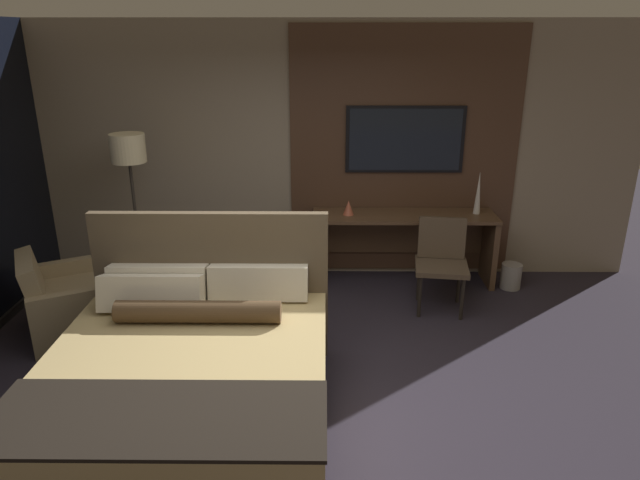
{
  "coord_description": "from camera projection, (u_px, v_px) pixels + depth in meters",
  "views": [
    {
      "loc": [
        0.13,
        -3.64,
        2.65
      ],
      "look_at": [
        0.09,
        1.03,
        0.95
      ],
      "focal_mm": 32.0,
      "sensor_mm": 36.0,
      "label": 1
    }
  ],
  "objects": [
    {
      "name": "vase_tall",
      "position": [
        478.0,
        193.0,
        6.13
      ],
      "size": [
        0.07,
        0.07,
        0.47
      ],
      "color": "silver",
      "rests_on": "desk"
    },
    {
      "name": "bed",
      "position": [
        189.0,
        378.0,
        4.02
      ],
      "size": [
        1.94,
        2.1,
        1.29
      ],
      "color": "#33281E",
      "rests_on": "ground_plane"
    },
    {
      "name": "ground_plane",
      "position": [
        307.0,
        404.0,
        4.33
      ],
      "size": [
        16.0,
        16.0,
        0.0
      ],
      "primitive_type": "plane",
      "color": "#28232D"
    },
    {
      "name": "armchair_by_window",
      "position": [
        75.0,
        304.0,
        5.33
      ],
      "size": [
        1.18,
        1.19,
        0.79
      ],
      "rotation": [
        0.0,
        0.0,
        2.06
      ],
      "color": "#998460",
      "rests_on": "ground_plane"
    },
    {
      "name": "tv",
      "position": [
        405.0,
        140.0,
        6.15
      ],
      "size": [
        1.28,
        0.04,
        0.72
      ],
      "color": "black"
    },
    {
      "name": "floor_lamp",
      "position": [
        129.0,
        162.0,
        5.6
      ],
      "size": [
        0.34,
        0.34,
        1.73
      ],
      "color": "#282623",
      "rests_on": "ground_plane"
    },
    {
      "name": "waste_bin",
      "position": [
        511.0,
        276.0,
        6.25
      ],
      "size": [
        0.22,
        0.22,
        0.28
      ],
      "color": "gray",
      "rests_on": "ground_plane"
    },
    {
      "name": "desk",
      "position": [
        403.0,
        235.0,
        6.3
      ],
      "size": [
        1.98,
        0.53,
        0.8
      ],
      "color": "brown",
      "rests_on": "ground_plane"
    },
    {
      "name": "wall_back_tv_panel",
      "position": [
        326.0,
        153.0,
        6.28
      ],
      "size": [
        7.2,
        0.09,
        2.8
      ],
      "color": "gray",
      "rests_on": "ground_plane"
    },
    {
      "name": "desk_chair",
      "position": [
        441.0,
        256.0,
        5.71
      ],
      "size": [
        0.57,
        0.57,
        0.91
      ],
      "rotation": [
        0.0,
        0.0,
        -0.13
      ],
      "color": "#4C3D2D",
      "rests_on": "ground_plane"
    },
    {
      "name": "vase_short",
      "position": [
        348.0,
        208.0,
        6.14
      ],
      "size": [
        0.12,
        0.12,
        0.16
      ],
      "color": "#B2563D",
      "rests_on": "desk"
    }
  ]
}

